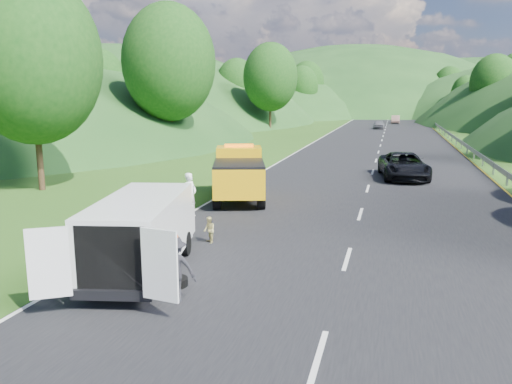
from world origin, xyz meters
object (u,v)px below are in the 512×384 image
(white_van, at_px, (142,230))
(spare_tire, at_px, (174,286))
(suitcase, at_px, (152,219))
(passing_suv, at_px, (403,179))
(child, at_px, (209,243))
(woman, at_px, (191,217))
(worker, at_px, (175,302))
(tow_truck, at_px, (239,174))

(white_van, bearing_deg, spare_tire, -42.78)
(suitcase, bearing_deg, passing_suv, 56.31)
(spare_tire, xyz_separation_m, passing_suv, (5.97, 19.30, 0.00))
(child, bearing_deg, suitcase, -157.60)
(child, bearing_deg, woman, 172.22)
(child, bearing_deg, spare_tire, -32.61)
(suitcase, bearing_deg, spare_tire, -58.01)
(worker, bearing_deg, child, 86.02)
(worker, relative_size, passing_suv, 0.29)
(white_van, height_order, woman, white_van)
(child, xyz_separation_m, worker, (0.91, -4.73, 0.00))
(woman, xyz_separation_m, spare_tire, (2.50, -7.10, 0.00))
(spare_tire, bearing_deg, tow_truck, 98.49)
(worker, bearing_deg, woman, 95.34)
(tow_truck, height_order, child, tow_truck)
(white_van, height_order, suitcase, white_van)
(spare_tire, bearing_deg, suitcase, 121.99)
(child, distance_m, worker, 4.82)
(tow_truck, height_order, spare_tire, tow_truck)
(suitcase, bearing_deg, woman, 64.56)
(woman, xyz_separation_m, suitcase, (-0.83, -1.75, 0.29))
(white_van, distance_m, child, 3.40)
(tow_truck, xyz_separation_m, white_van, (0.38, -10.18, -0.03))
(tow_truck, xyz_separation_m, child, (1.16, -7.10, -1.24))
(child, height_order, passing_suv, passing_suv)
(woman, bearing_deg, suitcase, 163.02)
(tow_truck, xyz_separation_m, passing_suv, (7.60, 8.38, -1.24))
(suitcase, xyz_separation_m, passing_suv, (9.31, 13.96, -0.29))
(tow_truck, distance_m, passing_suv, 11.38)
(worker, xyz_separation_m, spare_tire, (-0.44, 0.91, 0.00))
(worker, relative_size, suitcase, 2.77)
(woman, relative_size, spare_tire, 2.55)
(child, distance_m, spare_tire, 3.85)
(woman, distance_m, spare_tire, 7.53)
(passing_suv, bearing_deg, child, -120.00)
(white_van, xyz_separation_m, spare_tire, (1.26, -0.74, -1.21))
(spare_tire, relative_size, passing_suv, 0.13)
(tow_truck, height_order, worker, tow_truck)
(worker, distance_m, suitcase, 7.31)
(tow_truck, bearing_deg, spare_tire, -98.68)
(tow_truck, relative_size, woman, 3.49)
(child, distance_m, suitcase, 3.26)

